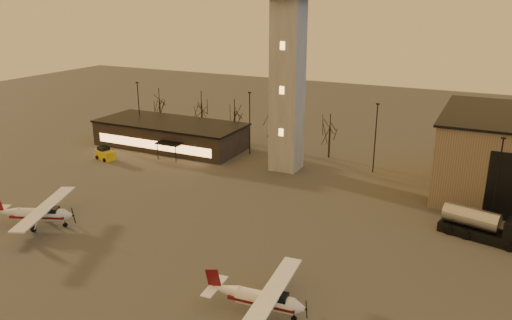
% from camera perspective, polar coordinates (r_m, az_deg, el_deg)
% --- Properties ---
extents(ground, '(220.00, 220.00, 0.00)m').
position_cam_1_polar(ground, '(50.10, -10.27, -11.00)').
color(ground, '#3B3836').
rests_on(ground, ground).
extents(control_tower, '(6.80, 6.80, 32.60)m').
position_cam_1_polar(control_tower, '(70.57, 3.67, 11.69)').
color(control_tower, gray).
rests_on(control_tower, ground).
extents(terminal, '(25.40, 12.20, 4.30)m').
position_cam_1_polar(terminal, '(85.58, -9.74, 2.92)').
color(terminal, black).
rests_on(terminal, ground).
extents(light_poles, '(58.50, 12.25, 10.14)m').
position_cam_1_polar(light_poles, '(73.29, 4.17, 3.22)').
color(light_poles, black).
rests_on(light_poles, ground).
extents(tree_row, '(37.20, 9.20, 8.80)m').
position_cam_1_polar(tree_row, '(86.27, -2.57, 5.87)').
color(tree_row, black).
rests_on(tree_row, ground).
extents(cessna_front, '(9.11, 11.49, 3.16)m').
position_cam_1_polar(cessna_front, '(41.04, 1.26, -16.02)').
color(cessna_front, white).
rests_on(cessna_front, ground).
extents(cessna_rear, '(9.93, 12.00, 3.41)m').
position_cam_1_polar(cessna_rear, '(59.94, -23.19, -5.99)').
color(cessna_rear, silver).
rests_on(cessna_rear, ground).
extents(fuel_truck, '(8.79, 4.29, 3.14)m').
position_cam_1_polar(fuel_truck, '(57.59, 24.40, -7.04)').
color(fuel_truck, black).
rests_on(fuel_truck, ground).
extents(service_cart, '(3.49, 2.70, 1.99)m').
position_cam_1_polar(service_cart, '(81.39, -16.85, 0.58)').
color(service_cart, '#E0B40D').
rests_on(service_cart, ground).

